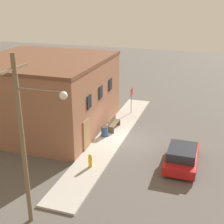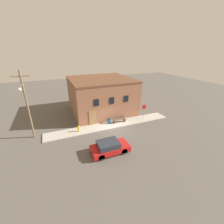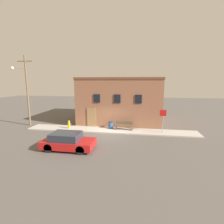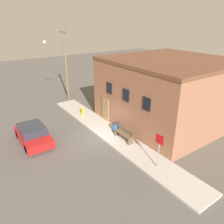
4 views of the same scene
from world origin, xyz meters
name	(u,v)px [view 4 (image 4 of 4)]	position (x,y,z in m)	size (l,w,h in m)	color
ground_plane	(100,138)	(0.00, 0.00, 0.00)	(80.00, 80.00, 0.00)	#56514C
sidewalk	(111,134)	(0.00, 1.03, 0.06)	(17.59, 2.07, 0.12)	#B2ADA3
brick_building	(168,91)	(0.57, 6.74, 2.76)	(9.63, 9.46, 5.52)	#8E5B42
fire_hydrant	(83,111)	(-4.48, 0.90, 0.55)	(0.47, 0.22, 0.86)	gold
stop_sign	(159,145)	(5.21, 0.91, 1.68)	(0.61, 0.06, 2.25)	gray
bench	(124,134)	(1.40, 1.30, 0.58)	(1.74, 0.44, 0.88)	brown
trash_bin	(116,127)	(-0.05, 1.54, 0.49)	(0.53, 0.53, 0.73)	#2D517F
utility_pole	(64,61)	(-9.68, 1.62, 4.37)	(1.80, 2.33, 7.90)	brown
parked_car	(33,134)	(-2.35, -4.35, 0.62)	(3.90, 1.89, 1.28)	black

